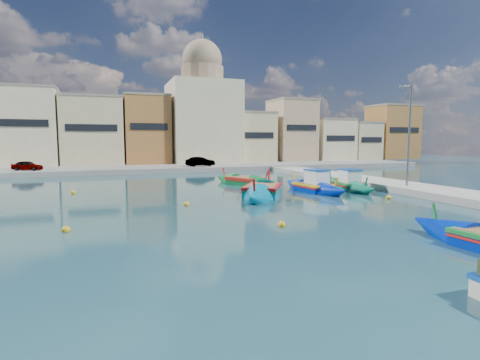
{
  "coord_description": "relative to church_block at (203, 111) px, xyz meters",
  "views": [
    {
      "loc": [
        -3.95,
        -16.41,
        3.93
      ],
      "look_at": [
        4.0,
        6.0,
        1.4
      ],
      "focal_mm": 28.0,
      "sensor_mm": 36.0,
      "label": 1
    }
  ],
  "objects": [
    {
      "name": "ground",
      "position": [
        -10.0,
        -40.0,
        -8.41
      ],
      "size": [
        160.0,
        160.0,
        0.0
      ],
      "primitive_type": "plane",
      "color": "#13333B",
      "rests_on": "ground"
    },
    {
      "name": "north_quay",
      "position": [
        -10.0,
        -8.0,
        -8.11
      ],
      "size": [
        80.0,
        8.0,
        0.6
      ],
      "primitive_type": "cube",
      "color": "gray",
      "rests_on": "ground"
    },
    {
      "name": "north_townhouses",
      "position": [
        -3.32,
        -0.64,
        -3.41
      ],
      "size": [
        83.2,
        7.87,
        10.19
      ],
      "color": "#C8BA8A",
      "rests_on": "ground"
    },
    {
      "name": "church_block",
      "position": [
        0.0,
        0.0,
        0.0
      ],
      "size": [
        10.0,
        10.0,
        19.1
      ],
      "color": "beige",
      "rests_on": "ground"
    },
    {
      "name": "quay_street_lamp",
      "position": [
        7.44,
        -34.0,
        -4.07
      ],
      "size": [
        1.18,
        0.16,
        8.0
      ],
      "color": "#595B60",
      "rests_on": "ground"
    },
    {
      "name": "parked_cars",
      "position": [
        -20.1,
        -9.5,
        -7.19
      ],
      "size": [
        29.72,
        2.27,
        1.31
      ],
      "color": "#4C1919",
      "rests_on": "north_quay"
    },
    {
      "name": "luzzu_turquoise_cabin",
      "position": [
        4.13,
        -31.13,
        -8.1
      ],
      "size": [
        2.66,
        8.17,
        2.58
      ],
      "color": "#0A6E4B",
      "rests_on": "ground"
    },
    {
      "name": "luzzu_blue_cabin",
      "position": [
        0.89,
        -31.45,
        -8.08
      ],
      "size": [
        2.59,
        7.7,
        2.68
      ],
      "color": "#0022AB",
      "rests_on": "ground"
    },
    {
      "name": "luzzu_cyan_mid",
      "position": [
        -3.71,
        -32.29,
        -8.11
      ],
      "size": [
        6.87,
        9.21,
        2.8
      ],
      "color": "#0078A0",
      "rests_on": "ground"
    },
    {
      "name": "luzzu_green",
      "position": [
        -2.5,
        -25.23,
        -8.16
      ],
      "size": [
        4.96,
        7.53,
        2.35
      ],
      "color": "#0A6E2E",
      "rests_on": "ground"
    },
    {
      "name": "mooring_buoys",
      "position": [
        -8.0,
        -33.45,
        -8.33
      ],
      "size": [
        20.56,
        18.3,
        0.36
      ],
      "color": "gold",
      "rests_on": "ground"
    }
  ]
}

